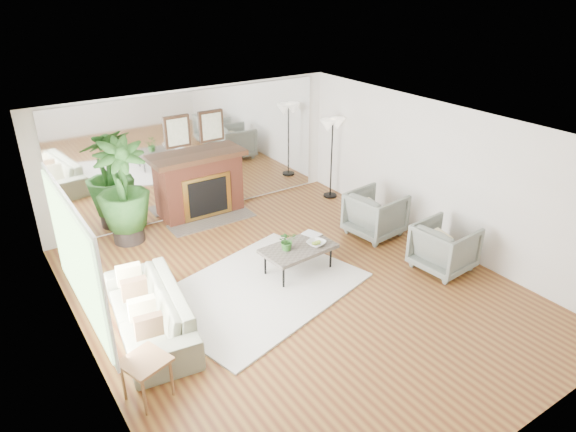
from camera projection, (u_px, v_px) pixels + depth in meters
ground at (297, 291)px, 7.88m from camera, size 7.00×7.00×0.00m
wall_left at (83, 281)px, 5.84m from camera, size 0.02×7.00×2.50m
wall_right at (440, 176)px, 8.84m from camera, size 0.02×7.00×2.50m
wall_back at (195, 153)px, 9.96m from camera, size 6.00×0.02×2.50m
mirror_panel at (196, 154)px, 9.94m from camera, size 5.40×0.04×2.40m
window_panel at (75, 258)px, 6.11m from camera, size 0.04×2.40×1.50m
fireplace at (203, 185)px, 10.04m from camera, size 1.85×0.83×2.05m
area_rug at (259, 289)px, 7.89m from camera, size 3.49×2.88×0.03m
coffee_table at (298, 249)px, 8.19m from camera, size 1.21×0.76×0.46m
sofa at (149, 311)px, 6.88m from camera, size 1.14×2.27×0.64m
armchair_back at (375, 214)px, 9.42m from camera, size 1.01×0.98×0.83m
armchair_front at (444, 247)px, 8.32m from camera, size 0.94×0.92×0.79m
side_table at (145, 366)px, 5.72m from camera, size 0.60×0.60×0.54m
potted_ficus at (123, 189)px, 8.92m from camera, size 1.04×1.04×1.90m
floor_lamp at (333, 131)px, 10.58m from camera, size 0.56×0.31×1.72m
tabletop_plant at (287, 241)px, 8.04m from camera, size 0.34×0.31×0.32m
fruit_bowl at (316, 243)px, 8.22m from camera, size 0.36×0.36×0.07m
book at (308, 237)px, 8.48m from camera, size 0.29×0.34×0.02m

